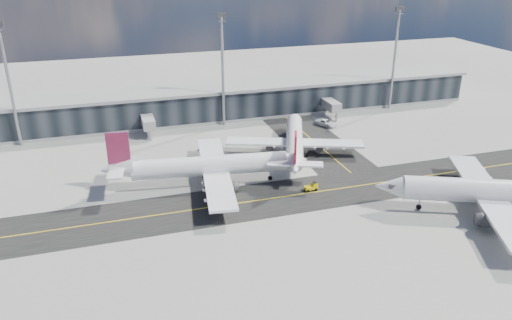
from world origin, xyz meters
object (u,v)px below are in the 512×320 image
at_px(service_van, 326,123).
at_px(airliner_near, 500,192).
at_px(airliner_af, 207,166).
at_px(airliner_redtail, 295,141).
at_px(baggage_tug, 312,187).

bearing_deg(service_van, airliner_near, -107.92).
bearing_deg(service_van, airliner_af, -173.43).
xyz_separation_m(airliner_redtail, airliner_near, (24.70, -35.45, 0.61)).
distance_m(airliner_redtail, airliner_near, 43.20).
relative_size(airliner_redtail, baggage_tug, 13.62).
distance_m(airliner_af, baggage_tug, 20.97).
distance_m(airliner_af, airliner_redtail, 23.51).
xyz_separation_m(airliner_redtail, service_van, (15.61, 16.95, -2.73)).
bearing_deg(airliner_redtail, service_van, 68.61).
bearing_deg(airliner_near, airliner_redtail, 58.38).
relative_size(airliner_af, airliner_near, 0.99).
height_order(airliner_af, baggage_tug, airliner_af).
xyz_separation_m(airliner_near, service_van, (-9.09, 52.40, -3.34)).
bearing_deg(airliner_near, service_van, 33.35).
bearing_deg(baggage_tug, airliner_redtail, 168.38).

